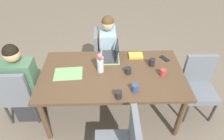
{
  "coord_description": "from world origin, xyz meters",
  "views": [
    {
      "loc": [
        0.05,
        1.92,
        2.37
      ],
      "look_at": [
        0.0,
        0.0,
        0.81
      ],
      "focal_mm": 31.11,
      "sensor_mm": 36.0,
      "label": 1
    }
  ],
  "objects_px": {
    "coffee_mug_near_right": "(163,73)",
    "coffee_mug_centre_left": "(128,71)",
    "phone_black": "(164,59)",
    "book_red_cover": "(136,56)",
    "chair_near_left_mid": "(104,53)",
    "flower_vase": "(100,62)",
    "chair_head_left_left_far": "(199,84)",
    "coffee_mug_far_left": "(135,88)",
    "laptop_near_left_mid": "(112,55)",
    "person_near_left_mid": "(108,54)",
    "coffee_mug_centre_right": "(119,95)",
    "chair_head_right_left_near": "(19,93)",
    "dining_table": "(112,78)",
    "person_head_right_left_near": "(24,87)",
    "coffee_mug_near_left": "(152,62)"
  },
  "relations": [
    {
      "from": "coffee_mug_near_right",
      "to": "coffee_mug_centre_left",
      "type": "bearing_deg",
      "value": -7.34
    },
    {
      "from": "phone_black",
      "to": "book_red_cover",
      "type": "bearing_deg",
      "value": -132.25
    },
    {
      "from": "chair_near_left_mid",
      "to": "flower_vase",
      "type": "relative_size",
      "value": 3.05
    },
    {
      "from": "chair_head_left_left_far",
      "to": "coffee_mug_far_left",
      "type": "distance_m",
      "value": 1.08
    },
    {
      "from": "chair_head_left_left_far",
      "to": "laptop_near_left_mid",
      "type": "height_order",
      "value": "laptop_near_left_mid"
    },
    {
      "from": "person_near_left_mid",
      "to": "coffee_mug_centre_right",
      "type": "bearing_deg",
      "value": 94.9
    },
    {
      "from": "chair_near_left_mid",
      "to": "coffee_mug_far_left",
      "type": "distance_m",
      "value": 1.26
    },
    {
      "from": "chair_head_left_left_far",
      "to": "chair_near_left_mid",
      "type": "bearing_deg",
      "value": -30.79
    },
    {
      "from": "chair_near_left_mid",
      "to": "coffee_mug_centre_left",
      "type": "height_order",
      "value": "chair_near_left_mid"
    },
    {
      "from": "laptop_near_left_mid",
      "to": "coffee_mug_centre_right",
      "type": "bearing_deg",
      "value": 93.79
    },
    {
      "from": "chair_near_left_mid",
      "to": "coffee_mug_near_right",
      "type": "distance_m",
      "value": 1.22
    },
    {
      "from": "book_red_cover",
      "to": "coffee_mug_near_right",
      "type": "bearing_deg",
      "value": 124.42
    },
    {
      "from": "book_red_cover",
      "to": "phone_black",
      "type": "height_order",
      "value": "book_red_cover"
    },
    {
      "from": "flower_vase",
      "to": "chair_head_right_left_near",
      "type": "bearing_deg",
      "value": 5.58
    },
    {
      "from": "chair_near_left_mid",
      "to": "phone_black",
      "type": "bearing_deg",
      "value": 147.92
    },
    {
      "from": "dining_table",
      "to": "coffee_mug_near_right",
      "type": "relative_size",
      "value": 20.73
    },
    {
      "from": "laptop_near_left_mid",
      "to": "person_near_left_mid",
      "type": "bearing_deg",
      "value": -83.08
    },
    {
      "from": "coffee_mug_centre_right",
      "to": "book_red_cover",
      "type": "bearing_deg",
      "value": -110.2
    },
    {
      "from": "book_red_cover",
      "to": "chair_head_right_left_near",
      "type": "bearing_deg",
      "value": 14.75
    },
    {
      "from": "chair_near_left_mid",
      "to": "coffee_mug_far_left",
      "type": "bearing_deg",
      "value": 107.71
    },
    {
      "from": "chair_head_right_left_near",
      "to": "coffee_mug_near_right",
      "type": "xyz_separation_m",
      "value": [
        -1.89,
        -0.0,
        0.3
      ]
    },
    {
      "from": "coffee_mug_centre_right",
      "to": "book_red_cover",
      "type": "relative_size",
      "value": 0.45
    },
    {
      "from": "person_near_left_mid",
      "to": "coffee_mug_far_left",
      "type": "relative_size",
      "value": 13.15
    },
    {
      "from": "book_red_cover",
      "to": "laptop_near_left_mid",
      "type": "bearing_deg",
      "value": 1.2
    },
    {
      "from": "chair_near_left_mid",
      "to": "phone_black",
      "type": "distance_m",
      "value": 1.06
    },
    {
      "from": "coffee_mug_centre_left",
      "to": "laptop_near_left_mid",
      "type": "bearing_deg",
      "value": -61.2
    },
    {
      "from": "flower_vase",
      "to": "dining_table",
      "type": "bearing_deg",
      "value": 164.45
    },
    {
      "from": "person_near_left_mid",
      "to": "book_red_cover",
      "type": "bearing_deg",
      "value": 133.26
    },
    {
      "from": "person_near_left_mid",
      "to": "coffee_mug_centre_right",
      "type": "distance_m",
      "value": 1.24
    },
    {
      "from": "coffee_mug_near_right",
      "to": "person_head_right_left_near",
      "type": "bearing_deg",
      "value": -2.19
    },
    {
      "from": "chair_head_right_left_near",
      "to": "phone_black",
      "type": "relative_size",
      "value": 6.0
    },
    {
      "from": "person_head_right_left_near",
      "to": "laptop_near_left_mid",
      "type": "distance_m",
      "value": 1.28
    },
    {
      "from": "coffee_mug_near_left",
      "to": "coffee_mug_far_left",
      "type": "xyz_separation_m",
      "value": [
        0.28,
        0.48,
        -0.01
      ]
    },
    {
      "from": "person_head_right_left_near",
      "to": "laptop_near_left_mid",
      "type": "height_order",
      "value": "person_head_right_left_near"
    },
    {
      "from": "laptop_near_left_mid",
      "to": "book_red_cover",
      "type": "height_order",
      "value": "laptop_near_left_mid"
    },
    {
      "from": "laptop_near_left_mid",
      "to": "book_red_cover",
      "type": "xyz_separation_m",
      "value": [
        -0.34,
        -0.01,
        -0.03
      ]
    },
    {
      "from": "person_near_left_mid",
      "to": "person_head_right_left_near",
      "type": "bearing_deg",
      "value": 33.82
    },
    {
      "from": "chair_head_right_left_near",
      "to": "flower_vase",
      "type": "bearing_deg",
      "value": -174.42
    },
    {
      "from": "coffee_mug_far_left",
      "to": "phone_black",
      "type": "relative_size",
      "value": 0.61
    },
    {
      "from": "chair_head_left_left_far",
      "to": "coffee_mug_far_left",
      "type": "bearing_deg",
      "value": 20.99
    },
    {
      "from": "laptop_near_left_mid",
      "to": "coffee_mug_far_left",
      "type": "distance_m",
      "value": 0.72
    },
    {
      "from": "person_head_right_left_near",
      "to": "coffee_mug_centre_right",
      "type": "relative_size",
      "value": 13.2
    },
    {
      "from": "coffee_mug_far_left",
      "to": "coffee_mug_near_right",
      "type": "bearing_deg",
      "value": -145.34
    },
    {
      "from": "person_head_right_left_near",
      "to": "chair_head_left_left_far",
      "type": "relative_size",
      "value": 1.33
    },
    {
      "from": "chair_head_right_left_near",
      "to": "flower_vase",
      "type": "xyz_separation_m",
      "value": [
        -1.1,
        -0.11,
        0.4
      ]
    },
    {
      "from": "book_red_cover",
      "to": "chair_near_left_mid",
      "type": "bearing_deg",
      "value": -45.76
    },
    {
      "from": "book_red_cover",
      "to": "coffee_mug_far_left",
      "type": "bearing_deg",
      "value": 81.95
    },
    {
      "from": "coffee_mug_near_right",
      "to": "coffee_mug_near_left",
      "type": "bearing_deg",
      "value": -64.22
    },
    {
      "from": "coffee_mug_near_right",
      "to": "coffee_mug_centre_right",
      "type": "bearing_deg",
      "value": 32.24
    },
    {
      "from": "laptop_near_left_mid",
      "to": "book_red_cover",
      "type": "relative_size",
      "value": 1.6
    }
  ]
}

